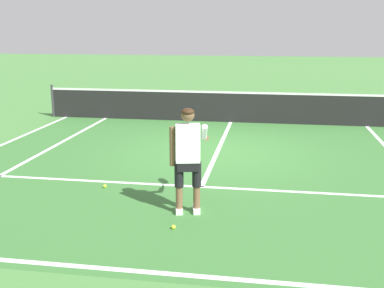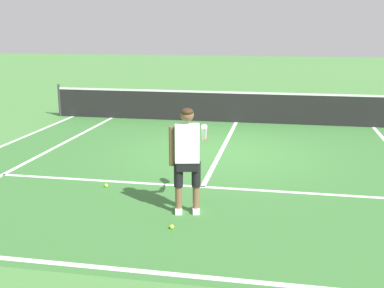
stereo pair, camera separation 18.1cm
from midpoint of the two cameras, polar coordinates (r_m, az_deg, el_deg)
The scene contains 10 objects.
ground_plane at distance 11.54m, azimuth 3.89°, elevation -0.95°, with size 80.00×80.00×0.00m, color #477F3D.
court_inner_surface at distance 10.49m, azimuth 3.16°, elevation -2.43°, with size 10.98×10.10×0.00m, color #387033.
line_baseline at distance 6.06m, azimuth -3.20°, elevation -15.04°, with size 10.98×0.10×0.01m, color white.
line_service at distance 9.03m, azimuth 1.84°, elevation -5.11°, with size 8.23×0.10×0.01m, color white.
line_centre_service at distance 12.08m, azimuth 4.21°, elevation -0.28°, with size 0.10×6.40×0.01m, color white.
line_singles_left at distance 11.74m, azimuth -17.17°, elevation -1.27°, with size 0.10×9.70×0.01m, color white.
tennis_net at distance 15.10m, azimuth 5.66°, elevation 4.43°, with size 11.96×0.08×1.07m.
tennis_player at distance 7.53m, azimuth 0.17°, elevation -1.11°, with size 0.59×1.20×1.71m.
tennis_ball_near_feet at distance 7.22m, azimuth -1.69°, elevation -9.81°, with size 0.07×0.07×0.07m, color #CCE02D.
tennis_ball_by_baseline at distance 9.13m, azimuth -9.59°, elevation -4.88°, with size 0.07×0.07×0.07m, color #CCE02D.
Camera 2 is at (1.40, -11.08, 2.91)m, focal length 44.90 mm.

